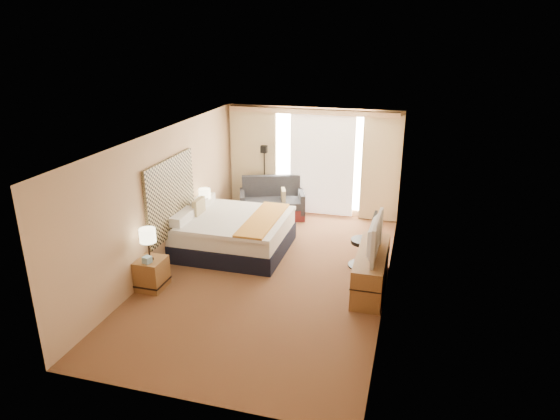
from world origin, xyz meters
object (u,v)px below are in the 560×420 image
(media_dresser, at_px, (371,270))
(floor_lamp, at_px, (264,165))
(loveseat, at_px, (272,204))
(bed, at_px, (233,233))
(nightstand_right, at_px, (209,223))
(lamp_left, at_px, (148,236))
(nightstand_left, at_px, (152,274))
(television, at_px, (370,236))
(lamp_right, at_px, (205,194))
(desk_chair, at_px, (366,243))

(media_dresser, distance_m, floor_lamp, 4.52)
(loveseat, bearing_deg, bed, -115.47)
(nightstand_right, relative_size, lamp_left, 0.93)
(nightstand_left, bearing_deg, television, 13.87)
(nightstand_left, relative_size, media_dresser, 0.31)
(bed, bearing_deg, lamp_left, -112.41)
(television, bearing_deg, media_dresser, -17.09)
(lamp_right, bearing_deg, bed, -33.29)
(bed, relative_size, desk_chair, 1.97)
(nightstand_right, height_order, floor_lamp, floor_lamp)
(nightstand_left, distance_m, media_dresser, 3.85)
(nightstand_right, bearing_deg, loveseat, 55.97)
(lamp_left, bearing_deg, nightstand_left, 108.84)
(loveseat, distance_m, lamp_right, 1.98)
(bed, distance_m, lamp_left, 2.18)
(television, bearing_deg, loveseat, 41.89)
(lamp_left, distance_m, television, 3.76)
(nightstand_left, relative_size, nightstand_right, 1.00)
(loveseat, xyz_separation_m, lamp_right, (-1.05, -1.54, 0.65))
(loveseat, distance_m, floor_lamp, 0.98)
(lamp_right, bearing_deg, television, -22.86)
(nightstand_right, bearing_deg, media_dresser, -21.40)
(media_dresser, bearing_deg, nightstand_left, -164.16)
(media_dresser, height_order, desk_chair, desk_chair)
(loveseat, xyz_separation_m, floor_lamp, (-0.29, 0.35, 0.86))
(desk_chair, relative_size, television, 0.94)
(nightstand_right, distance_m, desk_chair, 3.58)
(nightstand_right, xyz_separation_m, bed, (0.81, -0.60, 0.11))
(nightstand_right, height_order, loveseat, loveseat)
(floor_lamp, relative_size, lamp_left, 2.83)
(loveseat, bearing_deg, desk_chair, -60.48)
(nightstand_left, relative_size, desk_chair, 0.50)
(nightstand_left, height_order, nightstand_right, same)
(bed, xyz_separation_m, television, (2.84, -1.00, 0.65))
(media_dresser, xyz_separation_m, floor_lamp, (-2.98, 3.30, 0.83))
(nightstand_right, relative_size, desk_chair, 0.50)
(nightstand_left, distance_m, loveseat, 4.13)
(media_dresser, distance_m, lamp_left, 3.90)
(media_dresser, xyz_separation_m, bed, (-2.89, 0.85, 0.03))
(lamp_left, height_order, lamp_right, lamp_left)
(lamp_left, bearing_deg, nightstand_right, 90.26)
(nightstand_right, height_order, bed, bed)
(floor_lamp, bearing_deg, bed, -87.93)
(media_dresser, relative_size, lamp_right, 3.37)
(desk_chair, height_order, lamp_right, desk_chair)
(nightstand_right, bearing_deg, bed, -36.58)
(desk_chair, xyz_separation_m, lamp_right, (-3.55, 0.60, 0.48))
(nightstand_right, xyz_separation_m, lamp_left, (0.01, -2.53, 0.73))
(bed, height_order, television, television)
(bed, xyz_separation_m, floor_lamp, (-0.09, 2.45, 0.79))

